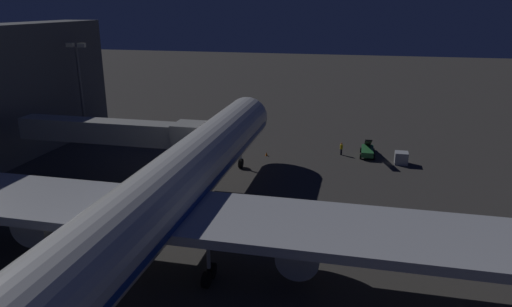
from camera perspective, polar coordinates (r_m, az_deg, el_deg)
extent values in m
plane|color=#383533|center=(46.20, -6.64, -7.82)|extent=(320.00, 320.00, 0.00)
cylinder|color=silver|center=(36.91, -11.17, -4.99)|extent=(5.32, 53.73, 5.32)
sphere|color=silver|center=(61.22, -1.08, 4.45)|extent=(5.22, 5.22, 5.22)
cube|color=navy|center=(37.06, -11.13, -5.56)|extent=(5.38, 51.59, 0.50)
cube|color=black|center=(59.50, -1.45, 4.98)|extent=(2.93, 1.40, 0.90)
cube|color=#B7BABF|center=(36.36, -11.78, -6.99)|extent=(56.36, 8.03, 0.70)
cylinder|color=#B7BABF|center=(35.43, 5.53, -11.10)|extent=(3.12, 4.72, 3.12)
cylinder|color=black|center=(37.50, 6.02, -9.39)|extent=(2.65, 0.15, 2.65)
cylinder|color=#B7BABF|center=(43.29, -24.25, -7.12)|extent=(3.12, 4.72, 3.12)
cylinder|color=black|center=(45.00, -22.48, -5.95)|extent=(2.65, 0.15, 2.65)
cylinder|color=#B7BABF|center=(58.82, -1.87, 0.53)|extent=(0.28, 0.28, 2.52)
cylinder|color=black|center=(59.39, -1.86, -1.18)|extent=(0.45, 1.20, 1.20)
cylinder|color=#B7BABF|center=(35.18, -5.83, -11.95)|extent=(0.28, 0.28, 2.52)
cylinder|color=black|center=(36.66, -5.40, -13.99)|extent=(0.45, 1.20, 1.20)
cylinder|color=black|center=(35.62, -6.07, -15.05)|extent=(0.45, 1.20, 1.20)
cylinder|color=#B7BABF|center=(38.46, -17.97, -10.06)|extent=(0.28, 0.28, 2.52)
cylinder|color=black|center=(39.81, -17.24, -12.03)|extent=(0.45, 1.20, 1.20)
cylinder|color=black|center=(38.86, -18.20, -12.91)|extent=(0.45, 1.20, 1.20)
cube|color=#9E9E99|center=(57.20, -17.97, 2.62)|extent=(20.83, 2.60, 2.50)
cube|color=#9E9E99|center=(52.71, -8.16, 2.08)|extent=(3.20, 3.40, 3.00)
cube|color=black|center=(52.24, -6.72, 2.00)|extent=(0.70, 3.20, 2.70)
cylinder|color=#B7BABF|center=(54.11, -8.99, -1.45)|extent=(0.56, 0.56, 4.53)
cylinder|color=black|center=(54.57, -8.31, -3.45)|extent=(0.25, 0.60, 0.60)
cylinder|color=black|center=(54.99, -9.48, -3.34)|extent=(0.25, 0.60, 0.60)
cylinder|color=#59595E|center=(73.34, -20.47, 6.56)|extent=(0.40, 0.40, 14.09)
cube|color=#F9EFC6|center=(71.94, -20.48, 12.25)|extent=(1.10, 0.50, 0.60)
cube|color=#F9EFC6|center=(72.93, -21.70, 12.18)|extent=(1.10, 0.50, 0.60)
cube|color=#287038|center=(65.71, 13.41, 0.29)|extent=(1.60, 4.21, 0.70)
cube|color=black|center=(65.35, 13.48, 1.34)|extent=(0.90, 7.17, 2.70)
cylinder|color=black|center=(67.24, 14.12, 0.32)|extent=(0.24, 0.70, 0.70)
cylinder|color=black|center=(67.21, 12.66, 0.42)|extent=(0.24, 0.70, 0.70)
cylinder|color=black|center=(64.43, 14.15, -0.44)|extent=(0.24, 0.70, 0.70)
cylinder|color=black|center=(64.39, 12.62, -0.34)|extent=(0.24, 0.70, 0.70)
cube|color=#B7BABF|center=(63.62, 17.27, -0.53)|extent=(1.66, 1.64, 1.58)
cylinder|color=black|center=(65.54, 10.33, 0.19)|extent=(0.28, 0.28, 0.83)
cylinder|color=yellow|center=(65.32, 10.36, 0.80)|extent=(0.40, 0.40, 0.62)
sphere|color=tan|center=(65.20, 10.38, 1.16)|extent=(0.24, 0.24, 0.24)
sphere|color=orange|center=(65.19, 10.39, 1.20)|extent=(0.23, 0.23, 0.23)
cone|color=orange|center=(64.11, 1.29, -0.05)|extent=(0.36, 0.36, 0.55)
cone|color=orange|center=(65.09, -2.51, 0.21)|extent=(0.36, 0.36, 0.55)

